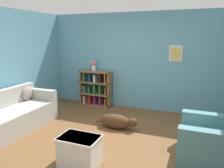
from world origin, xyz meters
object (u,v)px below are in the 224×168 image
Objects in this scene: couch at (11,116)px; dog at (117,121)px; vase at (94,65)px; coffee_table at (79,150)px; bookshelf at (96,88)px; recliner_chair at (216,139)px.

dog is (2.07, 0.90, -0.16)m from couch.
dog is 2.08m from vase.
coffee_table is 2.04× the size of vase.
vase reaches higher than coffee_table.
bookshelf is 1.82m from dog.
vase reaches higher than bookshelf.
recliner_chair is (3.98, 0.36, 0.03)m from couch.
coffee_table is 1.51m from dog.
vase is (0.85, 2.24, 0.86)m from couch.
vase is (-3.13, 1.88, 0.83)m from recliner_chair.
recliner_chair reaches higher than bookshelf.
bookshelf is 3.62m from recliner_chair.
vase reaches higher than couch.
coffee_table is at bearing -67.78° from vase.
bookshelf is (0.91, 2.26, 0.17)m from couch.
vase is at bearing 112.22° from coffee_table.
coffee_table is (1.11, -2.87, -0.24)m from bookshelf.
recliner_chair reaches higher than couch.
coffee_table is 0.63× the size of dog.
bookshelf is at bearing 111.11° from coffee_table.
vase is at bearing 132.20° from dog.
dog is at bearing 164.24° from recliner_chair.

